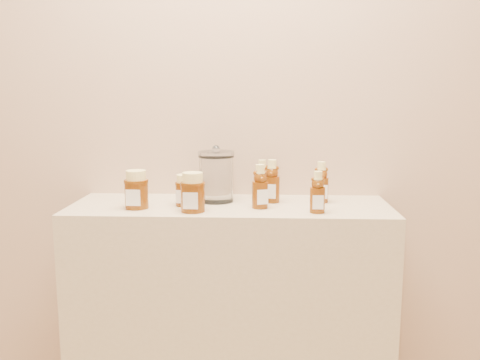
# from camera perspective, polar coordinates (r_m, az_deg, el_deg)

# --- Properties ---
(wall_back) EXTENTS (3.50, 0.02, 2.70)m
(wall_back) POSITION_cam_1_polar(r_m,az_deg,el_deg) (2.07, -0.80, 10.71)
(wall_back) COLOR tan
(wall_back) RESTS_ON ground
(display_table) EXTENTS (1.20, 0.40, 0.90)m
(display_table) POSITION_cam_1_polar(r_m,az_deg,el_deg) (2.06, -1.08, -15.13)
(display_table) COLOR #C6B491
(display_table) RESTS_ON ground
(bear_bottle_back_left) EXTENTS (0.06, 0.06, 0.17)m
(bear_bottle_back_left) POSITION_cam_1_polar(r_m,az_deg,el_deg) (2.02, 2.51, 0.38)
(bear_bottle_back_left) COLOR #562606
(bear_bottle_back_left) RESTS_ON display_table
(bear_bottle_back_mid) EXTENTS (0.08, 0.08, 0.19)m
(bear_bottle_back_mid) POSITION_cam_1_polar(r_m,az_deg,el_deg) (1.95, 3.61, 0.19)
(bear_bottle_back_mid) COLOR #562606
(bear_bottle_back_mid) RESTS_ON display_table
(bear_bottle_back_right) EXTENTS (0.07, 0.07, 0.18)m
(bear_bottle_back_right) POSITION_cam_1_polar(r_m,az_deg,el_deg) (1.97, 9.10, 0.07)
(bear_bottle_back_right) COLOR #562606
(bear_bottle_back_right) RESTS_ON display_table
(bear_bottle_front_left) EXTENTS (0.08, 0.08, 0.18)m
(bear_bottle_front_left) POSITION_cam_1_polar(r_m,az_deg,el_deg) (1.84, 2.26, -0.40)
(bear_bottle_front_left) COLOR #562606
(bear_bottle_front_left) RESTS_ON display_table
(bear_bottle_front_right) EXTENTS (0.06, 0.06, 0.17)m
(bear_bottle_front_right) POSITION_cam_1_polar(r_m,az_deg,el_deg) (1.79, 8.71, -1.04)
(bear_bottle_front_right) COLOR #562606
(bear_bottle_front_right) RESTS_ON display_table
(honey_jar_left) EXTENTS (0.09, 0.09, 0.14)m
(honey_jar_left) POSITION_cam_1_polar(r_m,az_deg,el_deg) (1.88, -11.56, -1.04)
(honey_jar_left) COLOR #562606
(honey_jar_left) RESTS_ON display_table
(honey_jar_back) EXTENTS (0.09, 0.09, 0.12)m
(honey_jar_back) POSITION_cam_1_polar(r_m,az_deg,el_deg) (1.90, -6.19, -1.13)
(honey_jar_back) COLOR #562606
(honey_jar_back) RESTS_ON display_table
(honey_jar_front) EXTENTS (0.09, 0.09, 0.14)m
(honey_jar_front) POSITION_cam_1_polar(r_m,az_deg,el_deg) (1.80, -5.33, -1.36)
(honey_jar_front) COLOR #562606
(honey_jar_front) RESTS_ON display_table
(glass_canister) EXTENTS (0.14, 0.14, 0.21)m
(glass_canister) POSITION_cam_1_polar(r_m,az_deg,el_deg) (1.95, -2.68, 0.64)
(glass_canister) COLOR white
(glass_canister) RESTS_ON display_table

